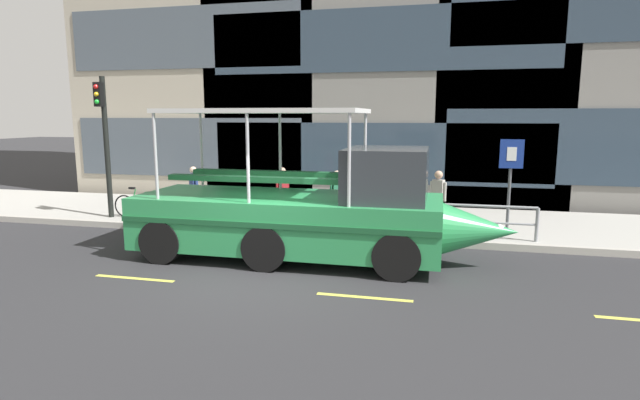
% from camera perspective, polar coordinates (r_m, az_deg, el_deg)
% --- Properties ---
extents(ground_plane, '(120.00, 120.00, 0.00)m').
position_cam_1_polar(ground_plane, '(11.06, -6.68, -8.06)').
color(ground_plane, '#2B2B2D').
extents(sidewalk, '(32.00, 4.80, 0.18)m').
position_cam_1_polar(sidewalk, '(16.25, 0.07, -2.00)').
color(sidewalk, '#A8A59E').
rests_on(sidewalk, ground_plane).
extents(curb_edge, '(32.00, 0.18, 0.18)m').
position_cam_1_polar(curb_edge, '(13.89, -2.30, -3.98)').
color(curb_edge, '#B2ADA3').
rests_on(curb_edge, ground_plane).
extents(lane_centreline, '(25.80, 0.12, 0.01)m').
position_cam_1_polar(lane_centreline, '(10.14, -8.71, -9.74)').
color(lane_centreline, '#DBD64C').
rests_on(lane_centreline, ground_plane).
extents(curb_guardrail, '(11.09, 0.09, 0.90)m').
position_cam_1_polar(curb_guardrail, '(13.92, 0.55, -1.01)').
color(curb_guardrail, gray).
rests_on(curb_guardrail, sidewalk).
extents(traffic_light_pole, '(0.24, 0.46, 4.34)m').
position_cam_1_polar(traffic_light_pole, '(16.89, -23.22, 6.94)').
color(traffic_light_pole, black).
rests_on(traffic_light_pole, sidewalk).
extents(parking_sign, '(0.60, 0.12, 2.54)m').
position_cam_1_polar(parking_sign, '(14.28, 20.77, 3.17)').
color(parking_sign, '#4C4F54').
rests_on(parking_sign, sidewalk).
extents(leaned_bicycle, '(1.74, 0.46, 0.96)m').
position_cam_1_polar(leaned_bicycle, '(16.69, -19.80, -0.63)').
color(leaned_bicycle, black).
rests_on(leaned_bicycle, sidewalk).
extents(duck_tour_boat, '(8.86, 2.62, 3.49)m').
position_cam_1_polar(duck_tour_boat, '(11.73, -1.22, -1.36)').
color(duck_tour_boat, '#2D9351').
rests_on(duck_tour_boat, ground_plane).
extents(pedestrian_near_bow, '(0.45, 0.29, 1.66)m').
position_cam_1_polar(pedestrian_near_bow, '(14.34, 13.21, 0.64)').
color(pedestrian_near_bow, '#1E2338').
rests_on(pedestrian_near_bow, sidewalk).
extents(pedestrian_mid_left, '(0.37, 0.32, 1.58)m').
position_cam_1_polar(pedestrian_mid_left, '(14.72, 1.94, 0.92)').
color(pedestrian_mid_left, '#1E2338').
rests_on(pedestrian_mid_left, sidewalk).
extents(pedestrian_mid_right, '(0.34, 0.34, 1.57)m').
position_cam_1_polar(pedestrian_mid_right, '(15.72, -4.27, 1.43)').
color(pedestrian_mid_right, black).
rests_on(pedestrian_mid_right, sidewalk).
extents(pedestrian_near_stern, '(0.37, 0.32, 1.59)m').
position_cam_1_polar(pedestrian_near_stern, '(16.27, -14.10, 1.49)').
color(pedestrian_near_stern, black).
rests_on(pedestrian_near_stern, sidewalk).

